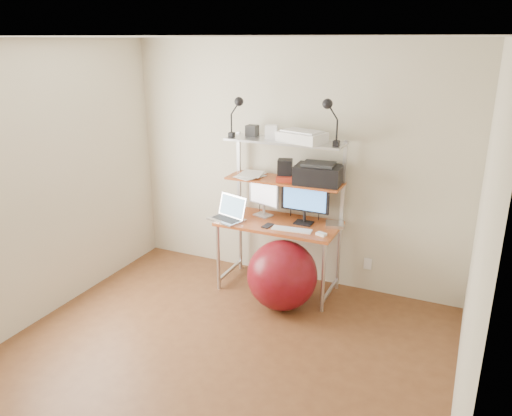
% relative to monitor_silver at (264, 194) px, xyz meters
% --- Properties ---
extents(room, '(3.60, 3.60, 3.60)m').
position_rel_monitor_silver_xyz_m(room, '(0.22, -1.57, 0.28)').
color(room, brown).
rests_on(room, ground).
extents(computer_desk, '(1.20, 0.60, 1.57)m').
position_rel_monitor_silver_xyz_m(computer_desk, '(0.22, -0.07, -0.01)').
color(computer_desk, '#B35A22').
rests_on(computer_desk, ground).
extents(desktop, '(1.20, 0.60, 0.00)m').
position_rel_monitor_silver_xyz_m(desktop, '(0.22, -0.13, -0.23)').
color(desktop, '#B35A22').
rests_on(desktop, computer_desk).
extents(mid_shelf, '(1.18, 0.34, 0.00)m').
position_rel_monitor_silver_xyz_m(mid_shelf, '(0.22, 0.00, 0.18)').
color(mid_shelf, '#B35A22').
rests_on(mid_shelf, computer_desk).
extents(top_shelf, '(1.18, 0.34, 0.00)m').
position_rel_monitor_silver_xyz_m(top_shelf, '(0.22, 0.00, 0.58)').
color(top_shelf, silver).
rests_on(top_shelf, computer_desk).
extents(floor, '(3.60, 3.60, 0.00)m').
position_rel_monitor_silver_xyz_m(floor, '(0.22, -1.57, -0.97)').
color(floor, brown).
rests_on(floor, ground).
extents(wall_outlet, '(0.08, 0.01, 0.12)m').
position_rel_monitor_silver_xyz_m(wall_outlet, '(1.07, 0.22, -0.67)').
color(wall_outlet, white).
rests_on(wall_outlet, room).
extents(monitor_silver, '(0.37, 0.19, 0.43)m').
position_rel_monitor_silver_xyz_m(monitor_silver, '(0.00, 0.00, 0.00)').
color(monitor_silver, silver).
rests_on(monitor_silver, desktop).
extents(monitor_black, '(0.49, 0.14, 0.49)m').
position_rel_monitor_silver_xyz_m(monitor_black, '(0.46, -0.04, 0.02)').
color(monitor_black, black).
rests_on(monitor_black, desktop).
extents(laptop, '(0.41, 0.37, 0.30)m').
position_rel_monitor_silver_xyz_m(laptop, '(-0.27, -0.25, -0.18)').
color(laptop, silver).
rests_on(laptop, desktop).
extents(keyboard, '(0.40, 0.15, 0.01)m').
position_rel_monitor_silver_xyz_m(keyboard, '(0.41, -0.28, -0.22)').
color(keyboard, white).
rests_on(keyboard, desktop).
extents(mouse, '(0.11, 0.08, 0.03)m').
position_rel_monitor_silver_xyz_m(mouse, '(0.71, -0.29, -0.21)').
color(mouse, white).
rests_on(mouse, desktop).
extents(mac_mini, '(0.22, 0.22, 0.03)m').
position_rel_monitor_silver_xyz_m(mac_mini, '(0.76, -0.00, -0.21)').
color(mac_mini, silver).
rests_on(mac_mini, desktop).
extents(phone, '(0.09, 0.14, 0.01)m').
position_rel_monitor_silver_xyz_m(phone, '(0.16, -0.27, -0.22)').
color(phone, black).
rests_on(phone, desktop).
extents(printer, '(0.46, 0.33, 0.21)m').
position_rel_monitor_silver_xyz_m(printer, '(0.57, -0.00, 0.28)').
color(printer, black).
rests_on(printer, mid_shelf).
extents(nas_cube, '(0.17, 0.17, 0.21)m').
position_rel_monitor_silver_xyz_m(nas_cube, '(0.22, 0.00, 0.29)').
color(nas_cube, black).
rests_on(nas_cube, mid_shelf).
extents(red_box, '(0.21, 0.17, 0.05)m').
position_rel_monitor_silver_xyz_m(red_box, '(0.26, -0.05, 0.21)').
color(red_box, '#AF2E1C').
rests_on(red_box, mid_shelf).
extents(scanner, '(0.49, 0.38, 0.11)m').
position_rel_monitor_silver_xyz_m(scanner, '(0.40, -0.03, 0.64)').
color(scanner, white).
rests_on(scanner, top_shelf).
extents(box_white, '(0.13, 0.12, 0.14)m').
position_rel_monitor_silver_xyz_m(box_white, '(0.07, 0.01, 0.65)').
color(box_white, white).
rests_on(box_white, top_shelf).
extents(box_grey, '(0.11, 0.11, 0.11)m').
position_rel_monitor_silver_xyz_m(box_grey, '(-0.16, 0.06, 0.64)').
color(box_grey, '#2B2C2E').
rests_on(box_grey, top_shelf).
extents(clip_lamp_left, '(0.16, 0.09, 0.40)m').
position_rel_monitor_silver_xyz_m(clip_lamp_left, '(-0.25, -0.10, 0.88)').
color(clip_lamp_left, black).
rests_on(clip_lamp_left, top_shelf).
extents(clip_lamp_right, '(0.17, 0.09, 0.43)m').
position_rel_monitor_silver_xyz_m(clip_lamp_right, '(0.68, -0.09, 0.90)').
color(clip_lamp_right, black).
rests_on(clip_lamp_right, top_shelf).
extents(exercise_ball, '(0.68, 0.68, 0.68)m').
position_rel_monitor_silver_xyz_m(exercise_ball, '(0.40, -0.46, -0.63)').
color(exercise_ball, maroon).
rests_on(exercise_ball, floor).
extents(paper_stack, '(0.33, 0.41, 0.02)m').
position_rel_monitor_silver_xyz_m(paper_stack, '(-0.15, -0.00, 0.20)').
color(paper_stack, white).
rests_on(paper_stack, mid_shelf).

